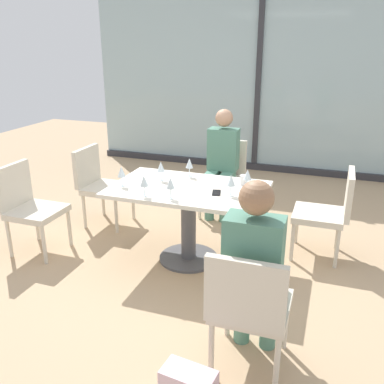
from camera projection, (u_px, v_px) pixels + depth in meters
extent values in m
plane|color=tan|center=(189.00, 259.00, 4.03)|extent=(12.00, 12.00, 0.00)
cube|color=#9DB7BC|center=(259.00, 84.00, 6.41)|extent=(5.39, 0.03, 2.70)
cube|color=#2D2D33|center=(258.00, 84.00, 6.38)|extent=(0.08, 0.06, 2.70)
cube|color=#2D2D33|center=(254.00, 166.00, 6.82)|extent=(5.39, 0.10, 0.10)
cube|color=silver|center=(188.00, 189.00, 3.78)|extent=(1.39, 0.87, 0.04)
cylinder|color=#4C4C51|center=(188.00, 226.00, 3.91)|extent=(0.14, 0.14, 0.69)
cylinder|color=#4C4C51|center=(189.00, 258.00, 4.02)|extent=(0.56, 0.56, 0.02)
cube|color=beige|center=(252.00, 306.00, 2.61)|extent=(0.46, 0.46, 0.06)
cube|color=beige|center=(245.00, 295.00, 2.30)|extent=(0.46, 0.05, 0.42)
cylinder|color=beige|center=(286.00, 323.00, 2.80)|extent=(0.04, 0.04, 0.39)
cylinder|color=beige|center=(228.00, 311.00, 2.92)|extent=(0.04, 0.04, 0.39)
cylinder|color=beige|center=(277.00, 364.00, 2.44)|extent=(0.04, 0.04, 0.39)
cylinder|color=beige|center=(211.00, 349.00, 2.57)|extent=(0.04, 0.04, 0.39)
cube|color=beige|center=(221.00, 182.00, 4.90)|extent=(0.46, 0.46, 0.06)
cube|color=beige|center=(227.00, 157.00, 5.04)|extent=(0.46, 0.05, 0.42)
cylinder|color=beige|center=(200.00, 203.00, 4.86)|extent=(0.04, 0.04, 0.39)
cylinder|color=beige|center=(233.00, 208.00, 4.74)|extent=(0.04, 0.04, 0.39)
cylinder|color=beige|center=(210.00, 192.00, 5.22)|extent=(0.04, 0.04, 0.39)
cylinder|color=beige|center=(241.00, 196.00, 5.10)|extent=(0.04, 0.04, 0.39)
cube|color=beige|center=(108.00, 189.00, 4.67)|extent=(0.46, 0.46, 0.06)
cube|color=beige|center=(87.00, 166.00, 4.67)|extent=(0.05, 0.46, 0.42)
cylinder|color=beige|center=(116.00, 216.00, 4.51)|extent=(0.04, 0.04, 0.39)
cylinder|color=beige|center=(133.00, 203.00, 4.86)|extent=(0.04, 0.04, 0.39)
cylinder|color=beige|center=(84.00, 211.00, 4.63)|extent=(0.04, 0.04, 0.39)
cylinder|color=beige|center=(103.00, 199.00, 4.99)|extent=(0.04, 0.04, 0.39)
cube|color=beige|center=(318.00, 215.00, 3.97)|extent=(0.46, 0.46, 0.06)
cube|color=beige|center=(349.00, 194.00, 3.81)|extent=(0.05, 0.46, 0.42)
cylinder|color=beige|center=(297.00, 225.00, 4.29)|extent=(0.04, 0.04, 0.39)
cylinder|color=beige|center=(292.00, 242.00, 3.93)|extent=(0.04, 0.04, 0.39)
cylinder|color=beige|center=(338.00, 231.00, 4.16)|extent=(0.04, 0.04, 0.39)
cylinder|color=beige|center=(337.00, 249.00, 3.81)|extent=(0.04, 0.04, 0.39)
cube|color=beige|center=(37.00, 212.00, 4.04)|extent=(0.46, 0.46, 0.06)
cube|color=beige|center=(13.00, 186.00, 4.03)|extent=(0.05, 0.46, 0.42)
cylinder|color=beige|center=(44.00, 245.00, 3.87)|extent=(0.04, 0.04, 0.39)
cylinder|color=beige|center=(69.00, 228.00, 4.23)|extent=(0.04, 0.04, 0.39)
cylinder|color=beige|center=(9.00, 239.00, 4.00)|extent=(0.04, 0.04, 0.39)
cylinder|color=beige|center=(37.00, 222.00, 4.35)|extent=(0.04, 0.04, 0.39)
cylinder|color=#4C7F6B|center=(269.00, 318.00, 2.80)|extent=(0.11, 0.11, 0.45)
cube|color=#4C7F6B|center=(269.00, 290.00, 2.62)|extent=(0.13, 0.32, 0.11)
cylinder|color=#4C7F6B|center=(243.00, 313.00, 2.86)|extent=(0.11, 0.11, 0.45)
cube|color=#4C7F6B|center=(241.00, 285.00, 2.68)|extent=(0.13, 0.32, 0.11)
cube|color=#4C7F6B|center=(253.00, 256.00, 2.43)|extent=(0.34, 0.20, 0.48)
sphere|color=#936B4C|center=(256.00, 198.00, 2.31)|extent=(0.20, 0.20, 0.20)
cylinder|color=#4C7F6B|center=(209.00, 201.00, 4.84)|extent=(0.11, 0.11, 0.45)
cube|color=#4C7F6B|center=(212.00, 176.00, 4.83)|extent=(0.13, 0.32, 0.11)
cylinder|color=#4C7F6B|center=(224.00, 203.00, 4.79)|extent=(0.11, 0.11, 0.45)
cube|color=#4C7F6B|center=(227.00, 178.00, 4.78)|extent=(0.13, 0.32, 0.11)
cube|color=#4C7F6B|center=(223.00, 149.00, 4.82)|extent=(0.34, 0.20, 0.48)
sphere|color=tan|center=(224.00, 118.00, 4.70)|extent=(0.20, 0.20, 0.20)
cylinder|color=silver|center=(189.00, 176.00, 4.07)|extent=(0.06, 0.06, 0.00)
cylinder|color=silver|center=(189.00, 172.00, 4.06)|extent=(0.01, 0.01, 0.08)
cone|color=silver|center=(189.00, 163.00, 4.03)|extent=(0.07, 0.07, 0.09)
cylinder|color=silver|center=(171.00, 198.00, 3.51)|extent=(0.06, 0.06, 0.00)
cylinder|color=silver|center=(171.00, 193.00, 3.49)|extent=(0.01, 0.01, 0.08)
cone|color=silver|center=(170.00, 183.00, 3.46)|extent=(0.07, 0.07, 0.09)
cylinder|color=silver|center=(122.00, 186.00, 3.81)|extent=(0.06, 0.06, 0.00)
cylinder|color=silver|center=(122.00, 181.00, 3.79)|extent=(0.01, 0.01, 0.08)
cone|color=silver|center=(121.00, 172.00, 3.76)|extent=(0.07, 0.07, 0.09)
cylinder|color=silver|center=(145.00, 196.00, 3.56)|extent=(0.06, 0.06, 0.00)
cylinder|color=silver|center=(144.00, 191.00, 3.55)|extent=(0.01, 0.01, 0.08)
cone|color=silver|center=(144.00, 181.00, 3.52)|extent=(0.07, 0.07, 0.09)
cylinder|color=silver|center=(161.00, 180.00, 3.96)|extent=(0.06, 0.06, 0.00)
cylinder|color=silver|center=(161.00, 176.00, 3.95)|extent=(0.01, 0.01, 0.08)
cone|color=silver|center=(161.00, 166.00, 3.92)|extent=(0.07, 0.07, 0.09)
cylinder|color=silver|center=(231.00, 195.00, 3.58)|extent=(0.06, 0.06, 0.00)
cylinder|color=silver|center=(231.00, 190.00, 3.56)|extent=(0.01, 0.01, 0.08)
cone|color=silver|center=(231.00, 180.00, 3.53)|extent=(0.07, 0.07, 0.09)
cylinder|color=silver|center=(247.00, 189.00, 3.73)|extent=(0.06, 0.06, 0.00)
cylinder|color=silver|center=(247.00, 184.00, 3.72)|extent=(0.01, 0.01, 0.08)
cone|color=silver|center=(248.00, 174.00, 3.68)|extent=(0.07, 0.07, 0.09)
cylinder|color=white|center=(244.00, 180.00, 3.83)|extent=(0.08, 0.08, 0.09)
cube|color=black|center=(216.00, 193.00, 3.63)|extent=(0.10, 0.16, 0.01)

